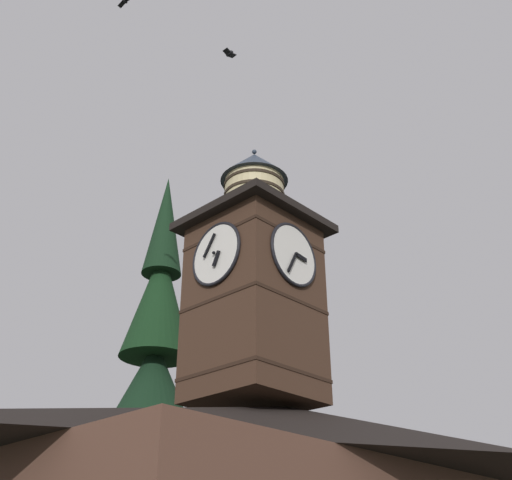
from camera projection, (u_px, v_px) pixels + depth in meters
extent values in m
pyramid|color=black|center=(288.00, 445.00, 17.19)|extent=(16.39, 9.56, 2.06)
cube|color=#422B1E|center=(254.00, 312.00, 18.79)|extent=(3.09, 3.09, 5.45)
cube|color=black|center=(254.00, 381.00, 17.81)|extent=(3.13, 3.13, 0.10)
cube|color=black|center=(254.00, 313.00, 18.77)|extent=(3.13, 3.13, 0.10)
cube|color=black|center=(254.00, 251.00, 19.74)|extent=(3.13, 3.13, 0.10)
cylinder|color=white|center=(293.00, 255.00, 18.47)|extent=(1.89, 0.10, 1.89)
torus|color=black|center=(294.00, 255.00, 18.45)|extent=(1.99, 0.10, 1.99)
cube|color=black|center=(301.00, 257.00, 18.54)|extent=(0.48, 0.04, 0.17)
cube|color=black|center=(292.00, 262.00, 18.13)|extent=(0.43, 0.04, 0.72)
sphere|color=black|center=(296.00, 254.00, 18.40)|extent=(0.10, 0.10, 0.10)
cylinder|color=white|center=(216.00, 254.00, 18.42)|extent=(0.10, 1.89, 1.89)
torus|color=black|center=(216.00, 254.00, 18.40)|extent=(0.10, 1.99, 1.99)
cube|color=black|center=(216.00, 258.00, 18.19)|extent=(0.04, 0.31, 0.48)
cube|color=black|center=(209.00, 245.00, 18.64)|extent=(0.04, 0.50, 0.68)
sphere|color=black|center=(214.00, 253.00, 18.35)|extent=(0.10, 0.10, 0.10)
cube|color=black|center=(254.00, 228.00, 20.13)|extent=(3.79, 3.79, 0.25)
cylinder|color=beige|center=(254.00, 203.00, 20.58)|extent=(1.93, 1.93, 1.63)
cylinder|color=#2D2319|center=(254.00, 219.00, 20.29)|extent=(1.99, 1.99, 0.10)
cylinder|color=#2D2319|center=(254.00, 208.00, 20.48)|extent=(1.99, 1.99, 0.10)
cylinder|color=#2D2319|center=(254.00, 197.00, 20.67)|extent=(1.99, 1.99, 0.10)
cylinder|color=#2D2319|center=(254.00, 187.00, 20.87)|extent=(1.99, 1.99, 0.10)
cone|color=#2D3847|center=(254.00, 168.00, 21.22)|extent=(2.23, 2.23, 1.10)
sphere|color=#2D3847|center=(254.00, 152.00, 21.53)|extent=(0.16, 0.16, 0.16)
cone|color=black|center=(146.00, 475.00, 23.35)|extent=(5.32, 5.32, 5.85)
cone|color=black|center=(152.00, 394.00, 24.75)|extent=(4.11, 4.11, 4.43)
cone|color=black|center=(159.00, 300.00, 26.63)|extent=(2.91, 2.91, 5.02)
cone|color=black|center=(165.00, 224.00, 28.34)|extent=(1.70, 1.70, 4.91)
sphere|color=silver|center=(62.00, 455.00, 55.94)|extent=(2.27, 2.27, 2.27)
ellipsoid|color=black|center=(125.00, 1.00, 20.08)|extent=(0.19, 0.11, 0.10)
cube|color=black|center=(122.00, 4.00, 20.16)|extent=(0.14, 0.29, 0.10)
ellipsoid|color=black|center=(230.00, 54.00, 20.81)|extent=(0.17, 0.30, 0.17)
cube|color=black|center=(232.00, 55.00, 20.88)|extent=(0.22, 0.21, 0.11)
cube|color=black|center=(227.00, 52.00, 20.74)|extent=(0.22, 0.21, 0.11)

